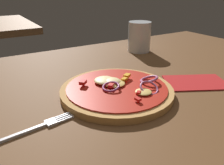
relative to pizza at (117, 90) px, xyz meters
The scene contains 5 objects.
dining_table 0.06m from the pizza, 139.46° to the right, with size 1.48×0.92×0.04m.
pizza is the anchor object (origin of this frame).
fork 0.21m from the pizza, 167.69° to the right, with size 0.18×0.03×0.01m.
beer_glass 0.36m from the pizza, 44.65° to the left, with size 0.08×0.08×0.10m.
napkin 0.21m from the pizza, 14.46° to the right, with size 0.17×0.15×0.00m.
Camera 1 is at (-0.20, -0.34, 0.26)m, focal length 36.00 mm.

